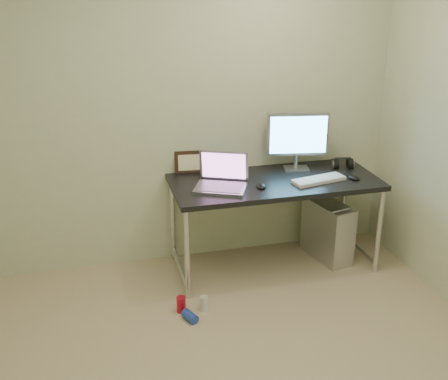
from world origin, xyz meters
TOP-DOWN VIEW (x-y plane):
  - wall_back at (0.00, 1.75)m, footprint 3.50×0.02m
  - desk at (0.69, 1.40)m, footprint 1.61×0.70m
  - tower_computer at (1.17, 1.42)m, footprint 0.31×0.51m
  - cable_a at (1.12, 1.70)m, footprint 0.01×0.16m
  - cable_b at (1.21, 1.68)m, footprint 0.02×0.11m
  - can_red at (-0.16, 0.92)m, footprint 0.08×0.08m
  - can_white at (0.00, 0.90)m, footprint 0.06×0.06m
  - can_blue at (-0.12, 0.80)m, footprint 0.11×0.14m
  - laptop at (0.25, 1.36)m, footprint 0.46×0.43m
  - monitor at (0.93, 1.59)m, footprint 0.49×0.18m
  - keyboard at (1.00, 1.28)m, footprint 0.44×0.22m
  - mouse_right at (1.29, 1.26)m, footprint 0.09×0.13m
  - mouse_left at (0.53, 1.27)m, footprint 0.08×0.12m
  - headphones at (1.32, 1.53)m, footprint 0.18×0.11m
  - picture_frame at (0.07, 1.73)m, footprint 0.23×0.09m
  - webcam at (0.23, 1.65)m, footprint 0.05×0.04m

SIDE VIEW (x-z plane):
  - can_blue at x=-0.12m, z-range 0.00..0.07m
  - can_white at x=0.00m, z-range 0.00..0.11m
  - can_red at x=-0.16m, z-range 0.00..0.12m
  - tower_computer at x=1.17m, z-range -0.01..0.51m
  - cable_b at x=1.21m, z-range 0.02..0.74m
  - cable_a at x=1.12m, z-range 0.06..0.74m
  - desk at x=0.69m, z-range 0.30..1.05m
  - keyboard at x=1.00m, z-range 0.75..0.78m
  - mouse_left at x=0.53m, z-range 0.75..0.79m
  - mouse_right at x=1.29m, z-range 0.75..0.79m
  - headphones at x=1.32m, z-range 0.72..0.84m
  - laptop at x=0.25m, z-range 0.68..0.94m
  - webcam at x=0.23m, z-range 0.78..0.90m
  - picture_frame at x=0.07m, z-range 0.75..0.93m
  - monitor at x=0.93m, z-range 0.79..1.26m
  - wall_back at x=0.00m, z-range 0.00..2.50m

